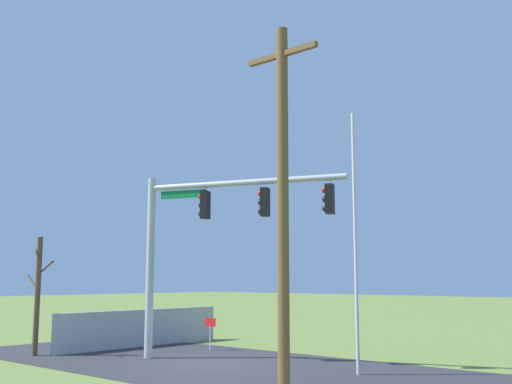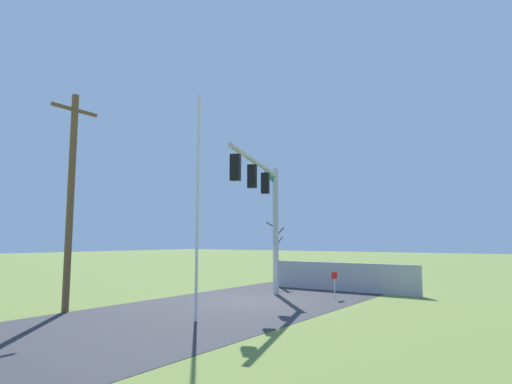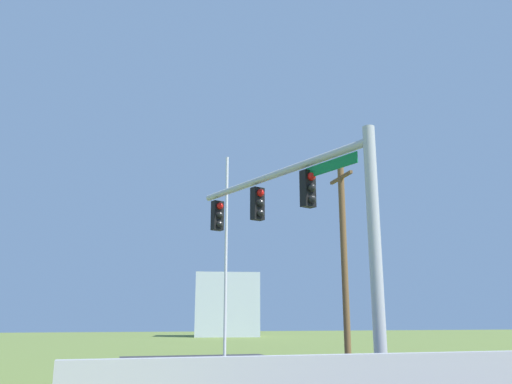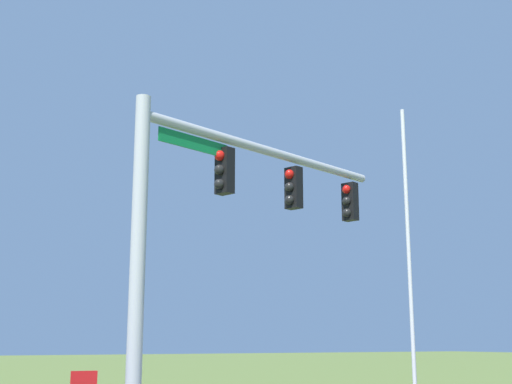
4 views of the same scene
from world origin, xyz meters
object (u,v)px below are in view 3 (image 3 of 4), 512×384
utility_pole (344,259)px  distant_building (227,305)px  flagpole (226,263)px  open_sign (238,377)px  signal_mast (307,217)px

utility_pole → distant_building: (-44.48, 5.78, -0.58)m
flagpole → distant_building: 47.20m
open_sign → signal_mast: bearing=132.7°
signal_mast → flagpole: flagpole is taller
utility_pole → open_sign: utility_pole is taller
flagpole → utility_pole: 5.43m
signal_mast → open_sign: bearing=-47.3°
flagpole → utility_pole: utility_pole is taller
flagpole → distant_building: (-45.91, 10.99, -0.11)m
distant_building → utility_pole: bearing=-176.5°
distant_building → open_sign: bearing=177.8°
utility_pole → open_sign: 11.73m
flagpole → open_sign: 8.25m
flagpole → distant_building: bearing=166.5°
flagpole → distant_building: flagpole is taller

